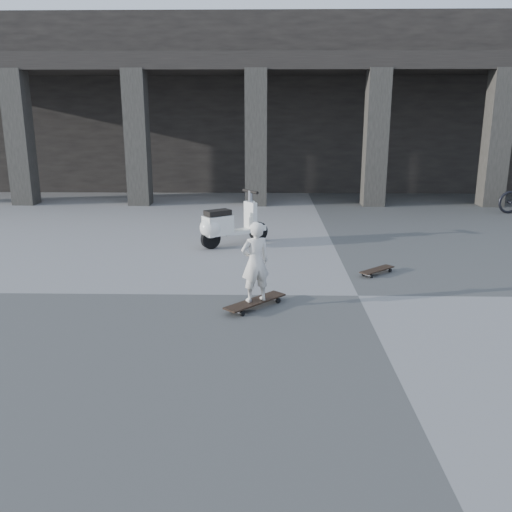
{
  "coord_description": "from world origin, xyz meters",
  "views": [
    {
      "loc": [
        -1.42,
        -8.05,
        2.79
      ],
      "look_at": [
        -1.6,
        -0.06,
        0.65
      ],
      "focal_mm": 38.0,
      "sensor_mm": 36.0,
      "label": 1
    }
  ],
  "objects_px": {
    "longboard": "(255,302)",
    "scooter": "(224,226)",
    "skateboard_spare": "(377,270)",
    "child": "(255,262)"
  },
  "relations": [
    {
      "from": "skateboard_spare",
      "to": "child",
      "type": "distance_m",
      "value": 2.81
    },
    {
      "from": "longboard",
      "to": "scooter",
      "type": "distance_m",
      "value": 3.79
    },
    {
      "from": "skateboard_spare",
      "to": "scooter",
      "type": "relative_size",
      "value": 0.49
    },
    {
      "from": "skateboard_spare",
      "to": "child",
      "type": "bearing_deg",
      "value": 177.84
    },
    {
      "from": "longboard",
      "to": "scooter",
      "type": "xyz_separation_m",
      "value": [
        -0.75,
        3.7,
        0.37
      ]
    },
    {
      "from": "child",
      "to": "longboard",
      "type": "bearing_deg",
      "value": -113.83
    },
    {
      "from": "skateboard_spare",
      "to": "scooter",
      "type": "bearing_deg",
      "value": 104.16
    },
    {
      "from": "skateboard_spare",
      "to": "child",
      "type": "xyz_separation_m",
      "value": [
        -2.12,
        -1.74,
        0.63
      ]
    },
    {
      "from": "skateboard_spare",
      "to": "child",
      "type": "relative_size",
      "value": 0.59
    },
    {
      "from": "skateboard_spare",
      "to": "scooter",
      "type": "xyz_separation_m",
      "value": [
        -2.87,
        1.95,
        0.39
      ]
    }
  ]
}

